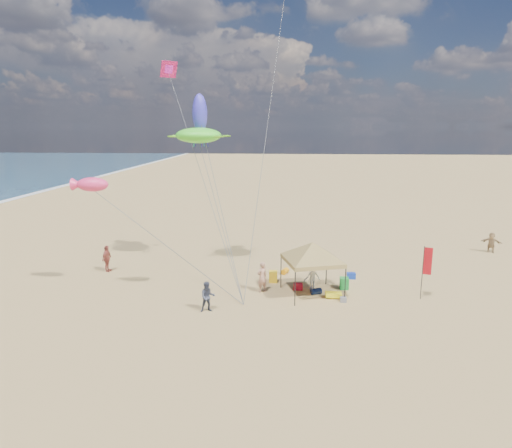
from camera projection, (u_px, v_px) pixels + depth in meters
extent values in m
plane|color=tan|center=(252.00, 309.00, 23.87)|extent=(280.00, 280.00, 0.00)
cylinder|color=black|center=(281.00, 272.00, 26.92)|extent=(0.06, 0.06, 1.92)
cylinder|color=black|center=(326.00, 269.00, 27.51)|extent=(0.06, 0.06, 1.92)
cylinder|color=black|center=(295.00, 289.00, 24.16)|extent=(0.06, 0.06, 1.92)
cylinder|color=black|center=(345.00, 285.00, 24.75)|extent=(0.06, 0.06, 1.92)
cube|color=olive|center=(312.00, 260.00, 25.61)|extent=(3.68, 3.68, 0.23)
pyramid|color=olive|center=(313.00, 242.00, 25.38)|extent=(5.60, 5.60, 0.96)
cylinder|color=black|center=(422.00, 273.00, 24.97)|extent=(0.04, 0.04, 3.09)
cube|color=red|center=(428.00, 261.00, 24.74)|extent=(0.44, 0.15, 1.54)
cube|color=red|center=(298.00, 287.00, 26.73)|extent=(0.54, 0.38, 0.38)
cube|color=#1434A4|center=(351.00, 276.00, 28.68)|extent=(0.54, 0.38, 0.38)
cylinder|color=#0E1A3E|center=(316.00, 291.00, 25.99)|extent=(0.69, 0.54, 0.36)
cylinder|color=orange|center=(285.00, 271.00, 29.62)|extent=(0.54, 0.69, 0.36)
cube|color=#1A8F32|center=(344.00, 283.00, 26.82)|extent=(0.50, 0.50, 0.70)
cube|color=yellow|center=(273.00, 277.00, 28.02)|extent=(0.50, 0.50, 0.70)
cube|color=slate|center=(343.00, 300.00, 24.85)|extent=(0.34, 0.30, 0.28)
cube|color=yellow|center=(333.00, 295.00, 25.41)|extent=(0.90, 0.50, 0.24)
imported|color=tan|center=(262.00, 277.00, 26.24)|extent=(0.79, 0.76, 1.83)
imported|color=#3D4253|center=(208.00, 297.00, 23.42)|extent=(0.94, 0.83, 1.63)
imported|color=silver|center=(312.00, 276.00, 26.68)|extent=(1.18, 0.94, 1.60)
imported|color=#A1493E|center=(107.00, 259.00, 29.96)|extent=(0.55, 1.09, 1.78)
imported|color=tan|center=(491.00, 242.00, 34.56)|extent=(1.54, 1.06, 1.59)
ellipsoid|color=#4CF32E|center=(198.00, 135.00, 29.29)|extent=(3.58, 3.18, 1.01)
ellipsoid|color=#FF3774|center=(92.00, 184.00, 24.67)|extent=(1.99, 1.53, 0.79)
ellipsoid|color=#3E37D0|center=(200.00, 114.00, 29.76)|extent=(1.06, 1.06, 2.57)
cube|color=#D71867|center=(169.00, 69.00, 35.27)|extent=(1.40, 1.25, 1.20)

